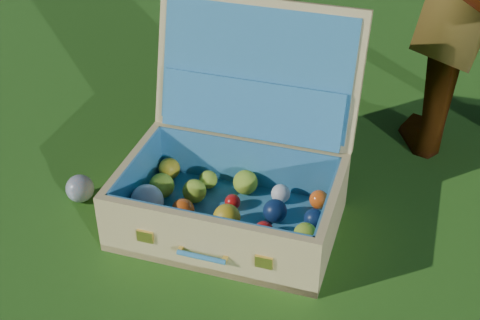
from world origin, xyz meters
The scene contains 3 objects.
ground centered at (0.00, 0.00, 0.00)m, with size 60.00×60.00×0.00m, color #215114.
stray_ball centered at (-0.46, -0.01, 0.04)m, with size 0.08×0.08×0.08m, color teal.
suitcase centered at (-0.06, 0.12, 0.14)m, with size 0.59×0.55×0.51m.
Camera 1 is at (0.51, -1.13, 1.11)m, focal length 50.00 mm.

